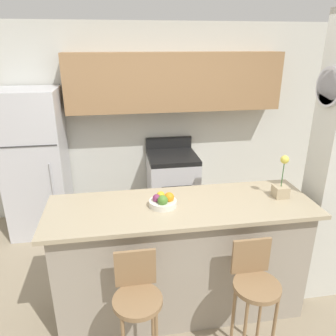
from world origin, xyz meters
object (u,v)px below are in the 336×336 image
at_px(bar_stool_left, 137,301).
at_px(refrigerator, 36,163).
at_px(trash_bin, 88,220).
at_px(bar_stool_right, 254,287).
at_px(orchid_vase, 281,185).
at_px(stove_range, 172,186).
at_px(fruit_bowl, 163,201).

bearing_deg(bar_stool_left, refrigerator, 115.65).
bearing_deg(trash_bin, bar_stool_right, -56.02).
relative_size(bar_stool_left, orchid_vase, 2.63).
xyz_separation_m(stove_range, orchid_vase, (0.64, -1.67, 0.71)).
xyz_separation_m(bar_stool_left, trash_bin, (-0.50, 1.99, -0.46)).
height_order(bar_stool_left, orchid_vase, orchid_vase).
bearing_deg(orchid_vase, trash_bin, 141.70).
bearing_deg(bar_stool_right, stove_range, 95.12).
xyz_separation_m(stove_range, fruit_bowl, (-0.38, -1.68, 0.64)).
bearing_deg(bar_stool_right, orchid_vase, 53.05).
bearing_deg(trash_bin, orchid_vase, -38.30).
distance_m(orchid_vase, trash_bin, 2.47).
relative_size(bar_stool_right, trash_bin, 2.59).
height_order(refrigerator, trash_bin, refrigerator).
xyz_separation_m(refrigerator, bar_stool_left, (1.07, -2.23, -0.25)).
xyz_separation_m(stove_range, bar_stool_left, (-0.64, -2.26, 0.19)).
bearing_deg(bar_stool_left, orchid_vase, 24.47).
bearing_deg(refrigerator, bar_stool_right, -49.35).
height_order(stove_range, bar_stool_left, stove_range).
distance_m(orchid_vase, fruit_bowl, 1.02).
distance_m(bar_stool_left, trash_bin, 2.10).
height_order(refrigerator, orchid_vase, refrigerator).
xyz_separation_m(orchid_vase, trash_bin, (-1.78, 1.41, -0.98)).
relative_size(stove_range, fruit_bowl, 4.75).
bearing_deg(orchid_vase, stove_range, 110.97).
height_order(stove_range, orchid_vase, orchid_vase).
height_order(stove_range, fruit_bowl, fruit_bowl).
relative_size(stove_range, orchid_vase, 2.86).
bearing_deg(trash_bin, fruit_bowl, -61.67).
height_order(orchid_vase, fruit_bowl, orchid_vase).
bearing_deg(fruit_bowl, bar_stool_left, -114.86).
relative_size(bar_stool_right, fruit_bowl, 4.37).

